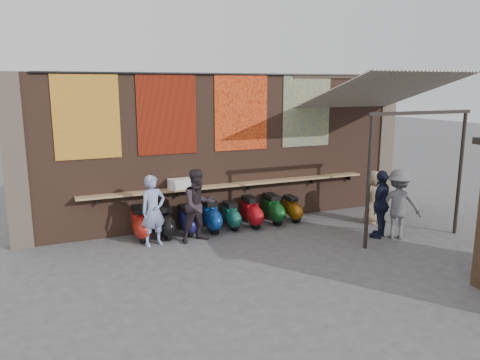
{
  "coord_description": "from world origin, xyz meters",
  "views": [
    {
      "loc": [
        -4.64,
        -8.92,
        3.72
      ],
      "look_at": [
        -0.29,
        1.2,
        1.46
      ],
      "focal_mm": 35.0,
      "sensor_mm": 36.0,
      "label": 1
    }
  ],
  "objects_px": {
    "scooter_stool_0": "(140,224)",
    "diner_left": "(153,211)",
    "scooter_stool_4": "(231,216)",
    "shopper_grey": "(398,204)",
    "scooter_stool_1": "(165,222)",
    "shopper_navy": "(381,204)",
    "shelf_box": "(180,184)",
    "scooter_stool_5": "(251,212)",
    "scooter_stool_7": "(292,209)",
    "diner_right": "(198,206)",
    "shopper_tan": "(373,197)",
    "scooter_stool_6": "(273,209)",
    "scooter_stool_2": "(187,220)",
    "scooter_stool_3": "(210,216)"
  },
  "relations": [
    {
      "from": "scooter_stool_1",
      "to": "scooter_stool_7",
      "type": "distance_m",
      "value": 3.59
    },
    {
      "from": "scooter_stool_3",
      "to": "shopper_navy",
      "type": "bearing_deg",
      "value": -29.19
    },
    {
      "from": "scooter_stool_3",
      "to": "diner_left",
      "type": "relative_size",
      "value": 0.51
    },
    {
      "from": "shopper_navy",
      "to": "shopper_grey",
      "type": "distance_m",
      "value": 0.4
    },
    {
      "from": "diner_right",
      "to": "shopper_tan",
      "type": "distance_m",
      "value": 4.85
    },
    {
      "from": "scooter_stool_4",
      "to": "diner_left",
      "type": "xyz_separation_m",
      "value": [
        -2.15,
        -0.47,
        0.49
      ]
    },
    {
      "from": "scooter_stool_7",
      "to": "diner_right",
      "type": "height_order",
      "value": "diner_right"
    },
    {
      "from": "scooter_stool_2",
      "to": "shelf_box",
      "type": "bearing_deg",
      "value": 104.4
    },
    {
      "from": "diner_left",
      "to": "shopper_navy",
      "type": "distance_m",
      "value": 5.52
    },
    {
      "from": "scooter_stool_0",
      "to": "scooter_stool_4",
      "type": "bearing_deg",
      "value": -1.09
    },
    {
      "from": "scooter_stool_1",
      "to": "shopper_navy",
      "type": "height_order",
      "value": "shopper_navy"
    },
    {
      "from": "shopper_navy",
      "to": "shopper_tan",
      "type": "distance_m",
      "value": 1.24
    },
    {
      "from": "scooter_stool_0",
      "to": "diner_right",
      "type": "distance_m",
      "value": 1.51
    },
    {
      "from": "shelf_box",
      "to": "scooter_stool_5",
      "type": "relative_size",
      "value": 0.68
    },
    {
      "from": "scooter_stool_5",
      "to": "shopper_tan",
      "type": "xyz_separation_m",
      "value": [
        3.18,
        -0.97,
        0.33
      ]
    },
    {
      "from": "shopper_navy",
      "to": "shopper_grey",
      "type": "height_order",
      "value": "shopper_grey"
    },
    {
      "from": "scooter_stool_6",
      "to": "shopper_tan",
      "type": "relative_size",
      "value": 0.57
    },
    {
      "from": "shelf_box",
      "to": "scooter_stool_4",
      "type": "xyz_separation_m",
      "value": [
        1.28,
        -0.3,
        -0.9
      ]
    },
    {
      "from": "scooter_stool_0",
      "to": "diner_left",
      "type": "bearing_deg",
      "value": -66.91
    },
    {
      "from": "scooter_stool_3",
      "to": "scooter_stool_4",
      "type": "xyz_separation_m",
      "value": [
        0.57,
        0.01,
        -0.06
      ]
    },
    {
      "from": "scooter_stool_4",
      "to": "shopper_grey",
      "type": "bearing_deg",
      "value": -33.65
    },
    {
      "from": "scooter_stool_7",
      "to": "diner_left",
      "type": "xyz_separation_m",
      "value": [
        -3.97,
        -0.48,
        0.49
      ]
    },
    {
      "from": "shelf_box",
      "to": "scooter_stool_7",
      "type": "xyz_separation_m",
      "value": [
        3.1,
        -0.29,
        -0.91
      ]
    },
    {
      "from": "shelf_box",
      "to": "scooter_stool_4",
      "type": "distance_m",
      "value": 1.59
    },
    {
      "from": "shopper_tan",
      "to": "scooter_stool_1",
      "type": "bearing_deg",
      "value": 145.15
    },
    {
      "from": "scooter_stool_1",
      "to": "scooter_stool_2",
      "type": "height_order",
      "value": "scooter_stool_1"
    },
    {
      "from": "diner_right",
      "to": "scooter_stool_2",
      "type": "bearing_deg",
      "value": 89.34
    },
    {
      "from": "diner_left",
      "to": "scooter_stool_2",
      "type": "bearing_deg",
      "value": 12.62
    },
    {
      "from": "scooter_stool_5",
      "to": "scooter_stool_7",
      "type": "height_order",
      "value": "scooter_stool_5"
    },
    {
      "from": "scooter_stool_1",
      "to": "scooter_stool_5",
      "type": "relative_size",
      "value": 1.0
    },
    {
      "from": "scooter_stool_3",
      "to": "shopper_navy",
      "type": "xyz_separation_m",
      "value": [
        3.71,
        -2.07,
        0.43
      ]
    },
    {
      "from": "shelf_box",
      "to": "diner_left",
      "type": "height_order",
      "value": "diner_left"
    },
    {
      "from": "shopper_grey",
      "to": "scooter_stool_1",
      "type": "bearing_deg",
      "value": 12.92
    },
    {
      "from": "scooter_stool_5",
      "to": "scooter_stool_6",
      "type": "relative_size",
      "value": 1.01
    },
    {
      "from": "scooter_stool_4",
      "to": "diner_left",
      "type": "bearing_deg",
      "value": -167.67
    },
    {
      "from": "scooter_stool_2",
      "to": "scooter_stool_7",
      "type": "bearing_deg",
      "value": -0.12
    },
    {
      "from": "shopper_navy",
      "to": "scooter_stool_6",
      "type": "bearing_deg",
      "value": -81.2
    },
    {
      "from": "scooter_stool_6",
      "to": "diner_left",
      "type": "relative_size",
      "value": 0.5
    },
    {
      "from": "diner_left",
      "to": "shopper_tan",
      "type": "relative_size",
      "value": 1.15
    },
    {
      "from": "scooter_stool_1",
      "to": "scooter_stool_6",
      "type": "xyz_separation_m",
      "value": [
        3.0,
        0.03,
        -0.0
      ]
    },
    {
      "from": "scooter_stool_2",
      "to": "scooter_stool_6",
      "type": "bearing_deg",
      "value": 0.12
    },
    {
      "from": "shelf_box",
      "to": "scooter_stool_1",
      "type": "height_order",
      "value": "shelf_box"
    },
    {
      "from": "scooter_stool_2",
      "to": "diner_left",
      "type": "height_order",
      "value": "diner_left"
    },
    {
      "from": "scooter_stool_1",
      "to": "diner_left",
      "type": "bearing_deg",
      "value": -129.7
    },
    {
      "from": "diner_right",
      "to": "shelf_box",
      "type": "bearing_deg",
      "value": 90.35
    },
    {
      "from": "scooter_stool_0",
      "to": "scooter_stool_3",
      "type": "bearing_deg",
      "value": -1.79
    },
    {
      "from": "shelf_box",
      "to": "diner_left",
      "type": "xyz_separation_m",
      "value": [
        -0.87,
        -0.77,
        -0.42
      ]
    },
    {
      "from": "shopper_tan",
      "to": "scooter_stool_0",
      "type": "bearing_deg",
      "value": 145.67
    },
    {
      "from": "scooter_stool_0",
      "to": "scooter_stool_3",
      "type": "distance_m",
      "value": 1.79
    },
    {
      "from": "scooter_stool_2",
      "to": "diner_right",
      "type": "relative_size",
      "value": 0.43
    }
  ]
}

